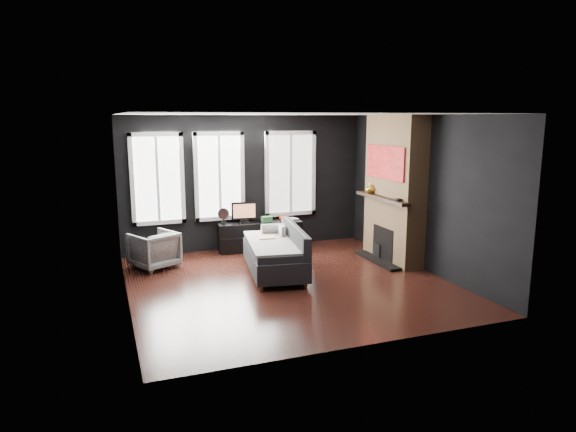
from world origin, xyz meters
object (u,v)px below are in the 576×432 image
object	(u,v)px
sofa	(274,250)
armchair	(154,248)
mug	(283,218)
mantel_vase	(370,188)
media_console	(260,235)
monitor	(244,211)
book	(289,214)

from	to	relation	value
sofa	armchair	distance (m)	2.18
mug	sofa	bearing A→B (deg)	-114.35
mantel_vase	media_console	bearing A→B (deg)	147.25
media_console	mantel_vase	xyz separation A→B (m)	(1.85, -1.19, 1.03)
armchair	monitor	distance (m)	2.02
armchair	mug	bearing A→B (deg)	164.14
media_console	sofa	bearing A→B (deg)	-93.34
mantel_vase	monitor	bearing A→B (deg)	149.73
media_console	monitor	distance (m)	0.60
book	sofa	bearing A→B (deg)	-117.99
media_console	monitor	size ratio (longest dim) A/B	3.27
media_console	mug	xyz separation A→B (m)	(0.47, -0.08, 0.35)
media_console	book	bearing A→B (deg)	4.99
media_console	armchair	bearing A→B (deg)	-159.19
sofa	media_console	size ratio (longest dim) A/B	1.14
sofa	mug	distance (m)	1.76
armchair	media_console	xyz separation A→B (m)	(2.15, 0.60, -0.07)
media_console	book	distance (m)	0.76
mantel_vase	mug	bearing A→B (deg)	141.37
media_console	mug	size ratio (longest dim) A/B	12.92
monitor	mug	size ratio (longest dim) A/B	3.95
sofa	monitor	world-z (taller)	monitor
mug	mantel_vase	xyz separation A→B (m)	(1.38, -1.11, 0.68)
mantel_vase	book	bearing A→B (deg)	135.64
media_console	book	world-z (taller)	book
media_console	monitor	xyz separation A→B (m)	(-0.30, 0.06, 0.52)
mug	monitor	bearing A→B (deg)	168.96
monitor	book	xyz separation A→B (m)	(0.94, -0.07, -0.11)
sofa	book	size ratio (longest dim) A/B	7.96
monitor	mantel_vase	xyz separation A→B (m)	(2.15, -1.25, 0.51)
monitor	mug	bearing A→B (deg)	-4.65
armchair	mug	world-z (taller)	armchair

